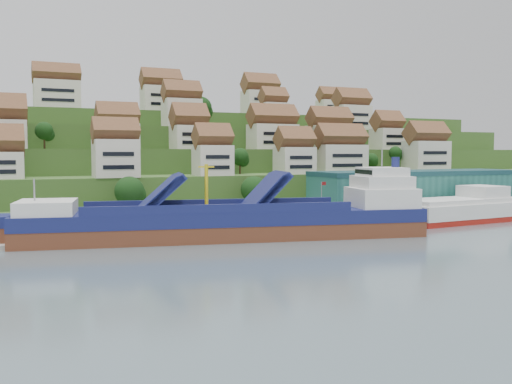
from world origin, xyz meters
name	(u,v)px	position (x,y,z in m)	size (l,w,h in m)	color
ground	(271,235)	(0.00, 0.00, 0.00)	(300.00, 300.00, 0.00)	slate
quay	(318,218)	(20.00, 15.00, 1.10)	(180.00, 14.00, 2.20)	gray
hillside	(149,170)	(0.00, 103.55, 10.66)	(260.00, 128.00, 31.00)	#2D4C1E
hillside_village	(196,129)	(3.93, 59.93, 24.09)	(159.32, 63.59, 28.89)	beige
hillside_trees	(176,151)	(-6.49, 46.16, 17.49)	(142.08, 61.95, 32.16)	#173B13
warehouse	(417,189)	(52.00, 17.00, 7.20)	(60.00, 15.00, 10.00)	#25655B
flagpole	(322,196)	(18.11, 10.00, 6.88)	(1.28, 0.16, 8.00)	gray
cargo_ship	(238,222)	(-7.78, -1.32, 3.35)	(80.46, 28.48, 17.68)	brown
second_ship	(461,210)	(52.86, 1.52, 2.86)	(33.45, 14.42, 9.47)	maroon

